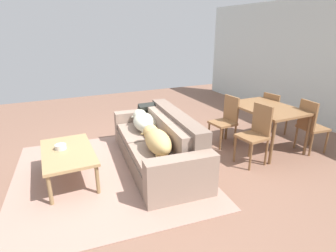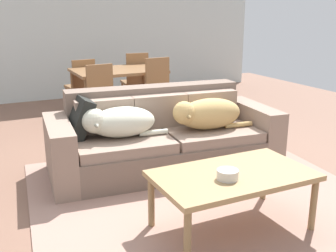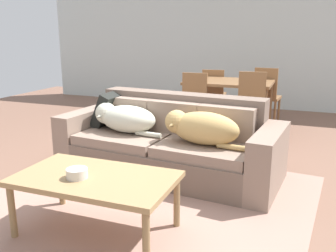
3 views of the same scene
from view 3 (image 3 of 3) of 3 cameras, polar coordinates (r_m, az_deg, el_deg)
The scene contains 14 objects.
ground_plane at distance 4.04m, azimuth -3.05°, elevation -6.98°, with size 10.00×10.00×0.00m, color brown.
back_partition at distance 7.59m, azimuth 9.43°, elevation 13.26°, with size 8.00×0.12×2.70m, color silver.
area_rug at distance 3.33m, azimuth -4.84°, elevation -11.74°, with size 2.88×2.70×0.01m, color #A47D6E.
couch at distance 3.92m, azimuth 0.37°, elevation -2.78°, with size 2.38×1.15×0.81m.
dog_on_left_cushion at distance 3.99m, azimuth -6.75°, elevation 1.22°, with size 0.81×0.44×0.30m.
dog_on_right_cushion at distance 3.54m, azimuth 5.02°, elevation -0.22°, with size 0.85×0.39×0.32m.
throw_pillow_by_left_arm at distance 4.32m, azimuth -9.31°, elevation 2.50°, with size 0.12×0.40×0.40m, color black.
coffee_table at distance 2.76m, azimuth -11.15°, elevation -8.49°, with size 1.16×0.67×0.45m.
bowl_on_coffee_table at distance 2.73m, azimuth -13.89°, elevation -7.11°, with size 0.15×0.15×0.07m, color silver.
dining_table at distance 5.65m, azimuth 9.48°, elevation 6.18°, with size 1.26×0.89×0.76m.
dining_chair_near_left at distance 5.24m, azimuth 3.85°, elevation 3.61°, with size 0.43×0.43×0.91m.
dining_chair_near_right at distance 5.02m, azimuth 12.65°, elevation 3.23°, with size 0.43×0.43×0.96m.
dining_chair_far_left at distance 6.33m, azimuth 7.04°, elevation 5.26°, with size 0.45×0.45×0.86m.
dining_chair_far_right at distance 6.14m, azimuth 14.96°, elevation 4.84°, with size 0.44×0.44×0.93m.
Camera 3 is at (1.54, -3.44, 1.47)m, focal length 39.43 mm.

